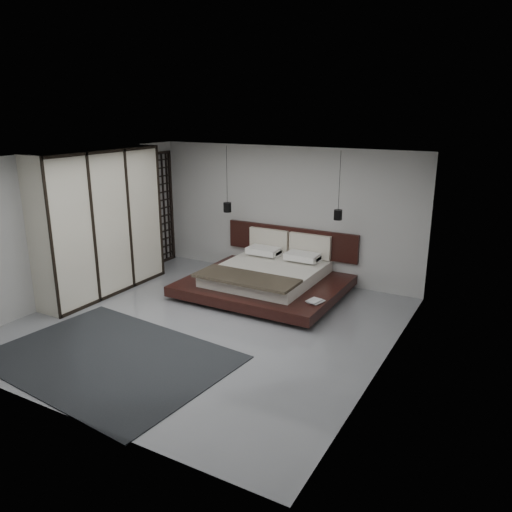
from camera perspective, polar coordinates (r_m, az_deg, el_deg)
The scene contains 14 objects.
floor at distance 8.63m, azimuth -5.68°, elevation -7.76°, with size 6.00×6.00×0.00m, color gray.
ceiling at distance 7.91m, azimuth -6.26°, elevation 11.08°, with size 6.00×6.00×0.00m, color white.
wall_back at distance 10.68m, azimuth 3.31°, elevation 4.95°, with size 6.00×6.00×0.00m, color #B2B2B0.
wall_front at distance 6.08m, azimuth -22.40°, elevation -5.35°, with size 6.00×6.00×0.00m, color #B2B2B0.
wall_left at distance 10.14m, azimuth -20.03°, elevation 3.34°, with size 6.00×6.00×0.00m, color #B2B2B0.
wall_right at distance 6.94m, azimuth 14.81°, elevation -1.96°, with size 6.00×6.00×0.00m, color #B2B2B0.
lattice_screen at distance 11.83m, azimuth -10.92°, elevation 5.32°, with size 0.05×0.90×2.60m, color black.
bed at distance 9.94m, azimuth 1.32°, elevation -2.47°, with size 3.00×2.48×1.12m.
book_lower at distance 8.87m, azimuth 6.32°, elevation -5.03°, with size 0.22×0.29×0.03m, color #99724C.
book_upper at distance 8.84m, azimuth 6.12°, elevation -4.93°, with size 0.20×0.27×0.02m, color #99724C.
pendant_left at distance 10.64m, azimuth -3.29°, elevation 5.61°, with size 0.17×0.17×1.38m.
pendant_right at distance 9.56m, azimuth 9.35°, elevation 4.70°, with size 0.16×0.16×1.29m.
wardrobe at distance 10.15m, azimuth -17.43°, elevation 3.62°, with size 0.67×2.86×2.81m.
rug at distance 7.79m, azimuth -16.34°, elevation -11.13°, with size 3.45×2.46×0.01m, color black.
Camera 1 is at (4.55, -6.42, 3.53)m, focal length 35.00 mm.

